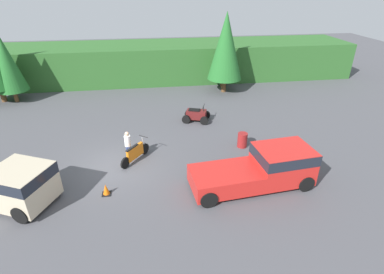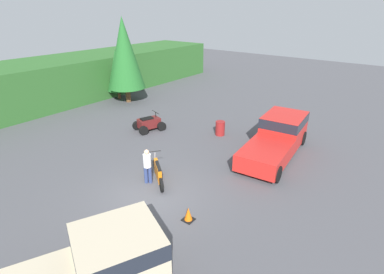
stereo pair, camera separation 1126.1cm
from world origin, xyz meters
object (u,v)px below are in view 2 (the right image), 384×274
(pickup_truck_red, at_px, (278,135))
(traffic_cone, at_px, (188,214))
(quad_atv, at_px, (149,124))
(rider_person, at_px, (147,165))
(dirt_bike, at_px, (158,172))
(steel_barrel, at_px, (220,128))
(pickup_truck_second, at_px, (89,270))

(pickup_truck_red, height_order, traffic_cone, pickup_truck_red)
(pickup_truck_red, distance_m, quad_atv, 8.06)
(pickup_truck_red, bearing_deg, rider_person, 147.37)
(quad_atv, xyz_separation_m, rider_person, (-4.49, -4.45, 0.46))
(traffic_cone, bearing_deg, dirt_bike, 65.07)
(pickup_truck_red, bearing_deg, traffic_cone, 172.23)
(dirt_bike, xyz_separation_m, steel_barrel, (6.27, 0.68, -0.04))
(steel_barrel, bearing_deg, pickup_truck_red, -91.46)
(dirt_bike, height_order, traffic_cone, dirt_bike)
(dirt_bike, xyz_separation_m, quad_atv, (4.13, 4.72, -0.03))
(steel_barrel, bearing_deg, pickup_truck_second, -163.97)
(rider_person, height_order, steel_barrel, rider_person)
(pickup_truck_second, relative_size, steel_barrel, 6.18)
(pickup_truck_second, bearing_deg, rider_person, 54.92)
(pickup_truck_second, bearing_deg, pickup_truck_red, 22.83)
(dirt_bike, distance_m, rider_person, 0.62)
(pickup_truck_red, height_order, pickup_truck_second, same)
(pickup_truck_second, relative_size, traffic_cone, 9.88)
(traffic_cone, bearing_deg, pickup_truck_red, -2.13)
(quad_atv, distance_m, steel_barrel, 4.57)
(pickup_truck_second, relative_size, quad_atv, 2.55)
(dirt_bike, bearing_deg, steel_barrel, -46.61)
(dirt_bike, distance_m, quad_atv, 6.27)
(quad_atv, bearing_deg, dirt_bike, -112.69)
(quad_atv, distance_m, traffic_cone, 9.26)
(steel_barrel, bearing_deg, quad_atv, 117.95)
(rider_person, height_order, traffic_cone, rider_person)
(pickup_truck_red, distance_m, steel_barrel, 3.78)
(pickup_truck_red, distance_m, rider_person, 7.34)
(pickup_truck_second, xyz_separation_m, quad_atv, (9.56, 7.40, -0.53))
(traffic_cone, relative_size, steel_barrel, 0.62)
(dirt_bike, height_order, steel_barrel, dirt_bike)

